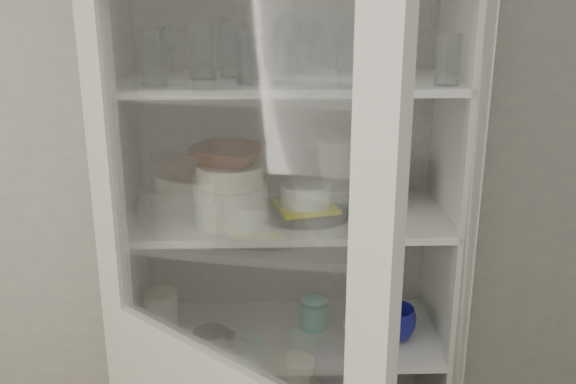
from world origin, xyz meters
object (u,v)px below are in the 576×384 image
(yellow_trivet, at_px, (305,206))
(grey_bowl_stack, at_px, (383,185))
(teal_jar, at_px, (315,314))
(terracotta_bowl, at_px, (230,155))
(cream_bowl, at_px, (230,174))
(glass_platter, at_px, (305,211))
(pantry_cabinet, at_px, (287,298))
(mug_white, at_px, (358,332))
(white_ramekin, at_px, (305,194))
(white_canister, at_px, (161,311))
(goblet_0, at_px, (172,47))
(goblet_1, at_px, (290,41))
(plate_stack_back, at_px, (225,187))
(mug_blue, at_px, (394,323))
(mug_teal, at_px, (372,307))
(goblet_2, at_px, (308,45))
(plate_stack_front, at_px, (231,203))
(measuring_cups, at_px, (211,338))
(goblet_3, at_px, (382,47))

(yellow_trivet, relative_size, grey_bowl_stack, 1.13)
(teal_jar, bearing_deg, terracotta_bowl, -160.74)
(cream_bowl, distance_m, glass_platter, 0.26)
(pantry_cabinet, xyz_separation_m, mug_white, (0.21, -0.16, -0.03))
(terracotta_bowl, xyz_separation_m, white_ramekin, (0.22, 0.06, -0.14))
(grey_bowl_stack, xyz_separation_m, white_canister, (-0.69, -0.02, -0.41))
(goblet_0, xyz_separation_m, glass_platter, (0.39, -0.13, -0.47))
(goblet_1, bearing_deg, plate_stack_back, -175.25)
(goblet_1, relative_size, mug_blue, 1.39)
(goblet_0, height_order, mug_teal, goblet_0)
(teal_jar, height_order, white_canister, white_canister)
(goblet_1, xyz_separation_m, terracotta_bowl, (-0.17, -0.19, -0.30))
(goblet_2, height_order, teal_jar, goblet_2)
(plate_stack_front, distance_m, yellow_trivet, 0.23)
(measuring_cups, bearing_deg, white_ramekin, 12.53)
(goblet_1, height_order, yellow_trivet, goblet_1)
(goblet_2, height_order, grey_bowl_stack, goblet_2)
(glass_platter, relative_size, white_canister, 2.22)
(goblet_3, distance_m, white_ramekin, 0.49)
(goblet_1, xyz_separation_m, mug_teal, (0.27, -0.06, -0.84))
(glass_platter, relative_size, mug_blue, 2.13)
(goblet_0, bearing_deg, yellow_trivet, -18.03)
(plate_stack_back, bearing_deg, yellow_trivet, -24.59)
(goblet_1, xyz_separation_m, white_ramekin, (0.04, -0.13, -0.43))
(goblet_1, bearing_deg, white_ramekin, -71.52)
(measuring_cups, bearing_deg, glass_platter, 12.53)
(plate_stack_back, bearing_deg, goblet_1, 4.75)
(goblet_0, distance_m, white_canister, 0.82)
(pantry_cabinet, height_order, teal_jar, pantry_cabinet)
(mug_blue, xyz_separation_m, teal_jar, (-0.24, 0.07, -0.00))
(terracotta_bowl, relative_size, mug_blue, 1.57)
(teal_jar, height_order, measuring_cups, teal_jar)
(mug_blue, bearing_deg, glass_platter, -171.70)
(mug_white, relative_size, measuring_cups, 0.88)
(pantry_cabinet, distance_m, mug_teal, 0.28)
(pantry_cabinet, relative_size, yellow_trivet, 12.45)
(goblet_0, distance_m, measuring_cups, 0.88)
(pantry_cabinet, bearing_deg, goblet_1, 80.85)
(goblet_0, xyz_separation_m, white_ramekin, (0.39, -0.13, -0.42))
(goblet_1, bearing_deg, plate_stack_front, -131.98)
(grey_bowl_stack, height_order, mug_white, grey_bowl_stack)
(mug_teal, bearing_deg, teal_jar, 169.13)
(plate_stack_back, distance_m, terracotta_bowl, 0.23)
(cream_bowl, xyz_separation_m, grey_bowl_stack, (0.46, 0.11, -0.07))
(measuring_cups, bearing_deg, cream_bowl, 0.60)
(goblet_0, height_order, white_ramekin, goblet_0)
(goblet_0, height_order, goblet_1, goblet_1)
(measuring_cups, bearing_deg, yellow_trivet, 12.53)
(goblet_1, xyz_separation_m, glass_platter, (0.04, -0.13, -0.49))
(goblet_2, xyz_separation_m, white_ramekin, (-0.01, -0.10, -0.42))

